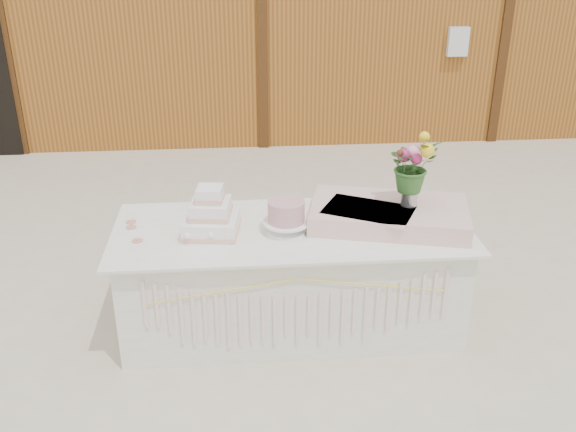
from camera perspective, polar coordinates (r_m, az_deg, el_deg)
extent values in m
plane|color=beige|center=(4.70, 0.31, -9.54)|extent=(80.00, 80.00, 0.00)
cube|color=#985E20|center=(9.94, -2.88, 18.11)|extent=(12.00, 4.00, 3.00)
cube|color=white|center=(4.50, 0.32, -5.59)|extent=(2.28, 0.88, 0.75)
cube|color=white|center=(4.32, 0.33, -1.18)|extent=(2.40, 1.00, 0.02)
cube|color=white|center=(4.26, -6.81, -0.72)|extent=(0.39, 0.39, 0.12)
cube|color=#F4AF9A|center=(4.28, -6.79, -1.15)|extent=(0.40, 0.40, 0.03)
cube|color=white|center=(4.21, -6.89, 0.67)|extent=(0.28, 0.28, 0.11)
cube|color=#F4AF9A|center=(4.23, -6.87, 0.30)|extent=(0.29, 0.29, 0.03)
cube|color=white|center=(4.17, -6.96, 1.95)|extent=(0.18, 0.18, 0.10)
cube|color=#F4AF9A|center=(4.18, -6.94, 1.63)|extent=(0.19, 0.19, 0.03)
cylinder|color=white|center=(4.26, -0.16, -1.33)|extent=(0.27, 0.27, 0.02)
cylinder|color=white|center=(4.24, -0.16, -0.93)|extent=(0.08, 0.08, 0.05)
cylinder|color=white|center=(4.23, -0.16, -0.54)|extent=(0.31, 0.31, 0.01)
cylinder|color=#CE949A|center=(4.19, -0.16, 0.43)|extent=(0.24, 0.24, 0.14)
cube|color=beige|center=(4.41, 8.96, 0.15)|extent=(1.16, 0.84, 0.13)
cylinder|color=#B3B3B8|center=(4.38, 10.75, 1.89)|extent=(0.11, 0.11, 0.15)
imported|color=#326528|center=(4.29, 11.02, 5.08)|extent=(0.41, 0.38, 0.37)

